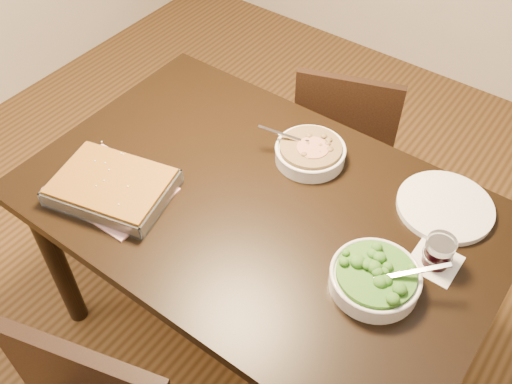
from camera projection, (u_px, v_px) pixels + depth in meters
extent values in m
plane|color=#442C13|center=(259.00, 330.00, 2.23)|extent=(4.00, 4.00, 0.00)
cube|color=black|center=(260.00, 207.00, 1.70)|extent=(1.40, 0.90, 0.04)
cube|color=black|center=(259.00, 222.00, 1.75)|extent=(1.26, 0.76, 0.08)
cylinder|color=black|center=(57.00, 261.00, 2.02)|extent=(0.07, 0.07, 0.71)
cylinder|color=black|center=(193.00, 147.00, 2.42)|extent=(0.07, 0.07, 0.71)
cylinder|color=black|center=(472.00, 296.00, 1.92)|extent=(0.07, 0.07, 0.71)
cube|color=#9E2D39|center=(111.00, 189.00, 1.71)|extent=(0.34, 0.25, 0.01)
cube|color=white|center=(435.00, 262.00, 1.53)|extent=(0.13, 0.13, 0.00)
cylinder|color=silver|center=(310.00, 154.00, 1.79)|extent=(0.22, 0.22, 0.04)
torus|color=silver|center=(311.00, 149.00, 1.77)|extent=(0.22, 0.22, 0.01)
cylinder|color=#37210F|center=(311.00, 148.00, 1.77)|extent=(0.19, 0.19, 0.02)
cube|color=silver|center=(289.00, 142.00, 1.77)|extent=(0.13, 0.07, 0.04)
cylinder|color=maroon|center=(313.00, 147.00, 1.76)|extent=(0.10, 0.10, 0.00)
cylinder|color=silver|center=(374.00, 280.00, 1.47)|extent=(0.23, 0.23, 0.04)
torus|color=silver|center=(376.00, 274.00, 1.45)|extent=(0.24, 0.24, 0.01)
cylinder|color=#1A4B11|center=(376.00, 273.00, 1.45)|extent=(0.21, 0.21, 0.02)
cube|color=silver|center=(406.00, 269.00, 1.44)|extent=(0.13, 0.11, 0.05)
cube|color=silver|center=(114.00, 193.00, 1.70)|extent=(0.39, 0.32, 0.01)
cube|color=#53250B|center=(112.00, 186.00, 1.68)|extent=(0.37, 0.30, 0.05)
cube|color=silver|center=(134.00, 161.00, 1.76)|extent=(0.33, 0.09, 0.05)
cube|color=silver|center=(89.00, 216.00, 1.61)|extent=(0.33, 0.09, 0.05)
cube|color=silver|center=(162.00, 203.00, 1.64)|extent=(0.07, 0.24, 0.05)
cube|color=silver|center=(65.00, 172.00, 1.73)|extent=(0.07, 0.24, 0.05)
cylinder|color=black|center=(438.00, 254.00, 1.51)|extent=(0.07, 0.07, 0.07)
cylinder|color=silver|center=(442.00, 244.00, 1.47)|extent=(0.08, 0.08, 0.02)
cylinder|color=white|center=(445.00, 207.00, 1.66)|extent=(0.28, 0.28, 0.02)
cube|color=black|center=(346.00, 139.00, 2.40)|extent=(0.49, 0.49, 0.04)
cylinder|color=black|center=(383.00, 157.00, 2.63)|extent=(0.03, 0.03, 0.38)
cylinder|color=black|center=(371.00, 207.00, 2.42)|extent=(0.03, 0.03, 0.38)
cylinder|color=black|center=(314.00, 143.00, 2.69)|extent=(0.03, 0.03, 0.38)
cylinder|color=black|center=(297.00, 191.00, 2.48)|extent=(0.03, 0.03, 0.38)
cube|color=black|center=(345.00, 124.00, 2.13)|extent=(0.37, 0.16, 0.41)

